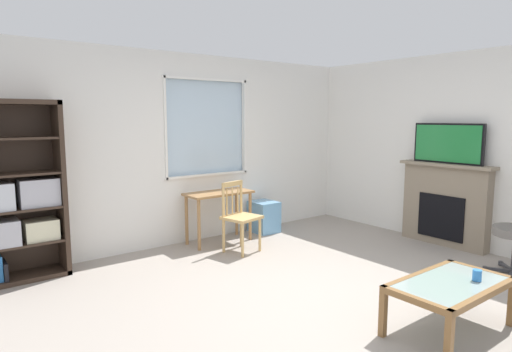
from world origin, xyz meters
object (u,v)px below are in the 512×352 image
object	(u,v)px
tv	(448,143)
plastic_drawer_unit	(264,217)
coffee_table	(450,289)
sippy_cup	(477,275)
desk_under_window	(219,201)
fireplace	(445,204)
wooden_chair	(240,216)
bookshelf	(15,202)

from	to	relation	value
tv	plastic_drawer_unit	bearing A→B (deg)	126.79
coffee_table	sippy_cup	bearing A→B (deg)	-32.22
sippy_cup	plastic_drawer_unit	bearing A→B (deg)	80.79
desk_under_window	plastic_drawer_unit	world-z (taller)	desk_under_window
tv	fireplace	bearing A→B (deg)	0.00
coffee_table	plastic_drawer_unit	bearing A→B (deg)	77.40
desk_under_window	wooden_chair	distance (m)	0.53
wooden_chair	plastic_drawer_unit	bearing A→B (deg)	33.59
fireplace	sippy_cup	xyz separation A→B (m)	(-2.08, -1.43, -0.10)
desk_under_window	tv	xyz separation A→B (m)	(2.34, -1.96, 0.79)
bookshelf	wooden_chair	world-z (taller)	bookshelf
fireplace	tv	size ratio (longest dim) A/B	1.33
wooden_chair	sippy_cup	world-z (taller)	wooden_chair
wooden_chair	fireplace	bearing A→B (deg)	-31.34
bookshelf	sippy_cup	xyz separation A→B (m)	(2.72, -3.50, -0.38)
plastic_drawer_unit	fireplace	bearing A→B (deg)	-52.88
coffee_table	wooden_chair	bearing A→B (deg)	92.24
tv	sippy_cup	world-z (taller)	tv
desk_under_window	tv	size ratio (longest dim) A/B	0.98
wooden_chair	desk_under_window	bearing A→B (deg)	88.21
sippy_cup	wooden_chair	bearing A→B (deg)	95.83
bookshelf	desk_under_window	size ratio (longest dim) A/B	2.05
wooden_chair	fireplace	distance (m)	2.78
fireplace	tv	world-z (taller)	tv
plastic_drawer_unit	tv	size ratio (longest dim) A/B	0.49
wooden_chair	tv	world-z (taller)	tv
desk_under_window	coffee_table	xyz separation A→B (m)	(0.09, -3.27, -0.23)
plastic_drawer_unit	tv	bearing A→B (deg)	-53.21
tv	coffee_table	world-z (taller)	tv
wooden_chair	plastic_drawer_unit	size ratio (longest dim) A/B	1.94
wooden_chair	fireplace	size ratio (longest dim) A/B	0.72
bookshelf	tv	distance (m)	5.24
bookshelf	coffee_table	size ratio (longest dim) A/B	1.82
fireplace	tv	distance (m)	0.82
plastic_drawer_unit	desk_under_window	bearing A→B (deg)	-176.57
plastic_drawer_unit	fireplace	world-z (taller)	fireplace
wooden_chair	coffee_table	xyz separation A→B (m)	(0.11, -2.76, -0.11)
bookshelf	plastic_drawer_unit	distance (m)	3.34
wooden_chair	sippy_cup	distance (m)	2.89
fireplace	tv	xyz separation A→B (m)	(-0.02, 0.00, 0.82)
coffee_table	sippy_cup	size ratio (longest dim) A/B	11.60
desk_under_window	tv	bearing A→B (deg)	-39.97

